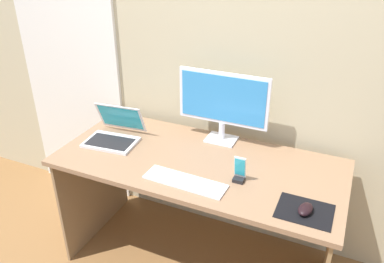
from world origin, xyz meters
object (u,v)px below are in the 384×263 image
Objects in this scene: laptop at (114,134)px; phone_in_dock at (239,172)px; keyboard_external at (185,182)px; mouse at (305,209)px; monitor at (223,103)px.

laptop is 0.83m from phone_in_dock.
keyboard_external is 0.59m from mouse.
mouse is at bearing -19.19° from phone_in_dock.
keyboard_external is at bearing -21.70° from laptop.
keyboard_external is 4.30× the size of mouse.
laptop is 3.28× the size of mouse.
keyboard_external is at bearing -168.75° from mouse.
phone_in_dock is (-0.35, 0.12, 0.03)m from mouse.
phone_in_dock is (0.23, -0.36, -0.20)m from monitor.
mouse is (0.58, -0.48, -0.23)m from monitor.
phone_in_dock is at bearing 171.49° from mouse.
phone_in_dock is at bearing -57.67° from monitor.
phone_in_dock is (0.82, -0.10, 0.01)m from laptop.
laptop reaches higher than keyboard_external.
phone_in_dock is (0.24, 0.13, 0.04)m from keyboard_external.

